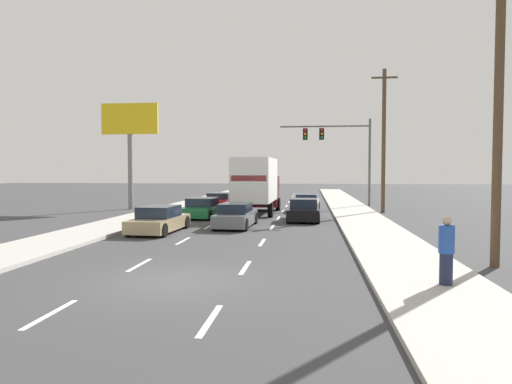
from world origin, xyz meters
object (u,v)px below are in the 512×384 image
car_red (220,202)px  pedestrian_near_corner (446,251)px  box_truck (257,183)px  roadside_billboard (130,133)px  car_green (203,208)px  utility_pole_near (499,94)px  car_silver (307,203)px  car_tan (159,220)px  utility_pole_mid (384,139)px  traffic_signal_mast (333,142)px  car_black (304,211)px  car_gray (236,216)px

car_red → pedestrian_near_corner: bearing=-65.8°
box_truck → roadside_billboard: roadside_billboard is taller
car_red → car_green: car_red is taller
car_red → utility_pole_near: size_ratio=0.45×
car_green → car_silver: car_green is taller
car_tan → utility_pole_mid: 17.79m
traffic_signal_mast → pedestrian_near_corner: 27.83m
car_silver → traffic_signal_mast: traffic_signal_mast is taller
car_tan → traffic_signal_mast: traffic_signal_mast is taller
car_tan → box_truck: box_truck is taller
utility_pole_near → car_black: bearing=115.8°
pedestrian_near_corner → utility_pole_mid: bearing=85.2°
utility_pole_near → car_silver: bearing=107.1°
car_silver → traffic_signal_mast: 7.39m
box_truck → utility_pole_mid: 9.53m
car_red → utility_pole_near: bearing=-57.6°
car_gray → utility_pole_mid: (9.09, 9.37, 4.63)m
car_red → traffic_signal_mast: traffic_signal_mast is taller
car_tan → roadside_billboard: roadside_billboard is taller
utility_pole_mid → roadside_billboard: size_ratio=1.23×
pedestrian_near_corner → car_red: bearing=114.2°
car_gray → car_black: bearing=45.0°
car_black → utility_pole_mid: 9.27m
car_tan → utility_pole_near: (13.03, -6.59, 4.75)m
box_truck → pedestrian_near_corner: bearing=-70.2°
car_green → utility_pole_mid: (12.02, 4.59, 4.65)m
box_truck → pedestrian_near_corner: box_truck is taller
car_silver → car_red: bearing=174.3°
car_silver → utility_pole_near: bearing=-72.9°
roadside_billboard → utility_pole_mid: bearing=-2.7°
utility_pole_near → utility_pole_mid: utility_pole_near is taller
car_black → car_silver: bearing=88.7°
car_silver → car_black: car_black is taller
car_gray → roadside_billboard: size_ratio=0.53×
car_green → utility_pole_mid: bearing=20.9°
traffic_signal_mast → utility_pole_near: utility_pole_near is taller
car_black → pedestrian_near_corner: pedestrian_near_corner is taller
traffic_signal_mast → utility_pole_mid: (3.23, -6.01, -0.22)m
roadside_billboard → pedestrian_near_corner: 28.67m
car_green → traffic_signal_mast: 14.60m
car_black → pedestrian_near_corner: 16.06m
box_truck → car_black: size_ratio=1.91×
car_green → traffic_signal_mast: bearing=50.3°
utility_pole_near → utility_pole_mid: size_ratio=1.02×
car_tan → traffic_signal_mast: 20.64m
car_gray → car_tan: bearing=-144.5°
utility_pole_mid → roadside_billboard: bearing=177.3°
car_green → car_gray: 5.61m
car_gray → pedestrian_near_corner: 14.10m
car_silver → car_black: size_ratio=1.08×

